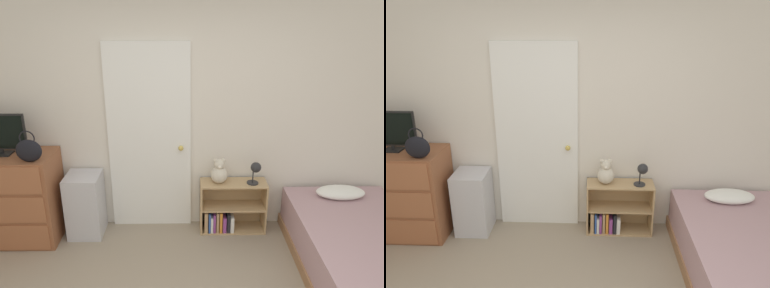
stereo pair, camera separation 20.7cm
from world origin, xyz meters
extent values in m
cube|color=silver|center=(0.00, 2.02, 1.27)|extent=(10.00, 0.06, 2.55)
cube|color=white|center=(-0.31, 1.97, 1.03)|extent=(0.89, 0.04, 2.07)
sphere|color=gold|center=(0.03, 1.92, 0.95)|extent=(0.06, 0.06, 0.06)
cube|color=brown|center=(-1.75, 1.71, 0.48)|extent=(0.95, 0.53, 0.97)
cube|color=#9D5B39|center=(-1.75, 1.44, 0.16)|extent=(0.87, 0.01, 0.28)
cube|color=#9D5B39|center=(-1.75, 1.44, 0.48)|extent=(0.87, 0.01, 0.28)
cube|color=black|center=(-1.78, 1.72, 0.98)|extent=(0.19, 0.16, 0.01)
cylinder|color=black|center=(-1.78, 1.72, 1.00)|extent=(0.04, 0.04, 0.04)
ellipsoid|color=black|center=(-1.42, 1.53, 1.08)|extent=(0.25, 0.10, 0.23)
torus|color=black|center=(-1.42, 1.53, 1.21)|extent=(0.15, 0.01, 0.15)
cube|color=silver|center=(-1.02, 1.78, 0.35)|extent=(0.36, 0.38, 0.70)
cube|color=tan|center=(0.25, 1.84, 0.29)|extent=(0.02, 0.27, 0.58)
cube|color=tan|center=(0.95, 1.84, 0.29)|extent=(0.02, 0.27, 0.58)
cube|color=tan|center=(0.60, 1.84, 0.01)|extent=(0.69, 0.27, 0.02)
cube|color=tan|center=(0.60, 1.84, 0.29)|extent=(0.69, 0.27, 0.02)
cube|color=tan|center=(0.60, 1.84, 0.57)|extent=(0.69, 0.27, 0.02)
cube|color=tan|center=(0.60, 1.97, 0.29)|extent=(0.72, 0.01, 0.58)
cube|color=tan|center=(0.30, 1.79, 0.14)|extent=(0.04, 0.15, 0.24)
cube|color=#3359B2|center=(0.34, 1.81, 0.13)|extent=(0.02, 0.20, 0.23)
cube|color=white|center=(0.37, 1.79, 0.11)|extent=(0.03, 0.15, 0.18)
cube|color=#8C3F8C|center=(0.40, 1.80, 0.13)|extent=(0.03, 0.17, 0.22)
cube|color=tan|center=(0.43, 1.82, 0.14)|extent=(0.03, 0.21, 0.24)
cube|color=orange|center=(0.47, 1.80, 0.14)|extent=(0.03, 0.19, 0.24)
cube|color=#8C3F8C|center=(0.51, 1.82, 0.11)|extent=(0.04, 0.22, 0.18)
cube|color=black|center=(0.55, 1.82, 0.13)|extent=(0.03, 0.21, 0.22)
cube|color=white|center=(0.59, 1.81, 0.11)|extent=(0.04, 0.20, 0.18)
sphere|color=beige|center=(0.44, 1.84, 0.68)|extent=(0.18, 0.18, 0.18)
sphere|color=beige|center=(0.44, 1.84, 0.80)|extent=(0.11, 0.11, 0.11)
sphere|color=silver|center=(0.44, 1.79, 0.79)|extent=(0.04, 0.04, 0.04)
sphere|color=beige|center=(0.40, 1.84, 0.84)|extent=(0.05, 0.05, 0.05)
sphere|color=beige|center=(0.48, 1.84, 0.84)|extent=(0.05, 0.05, 0.05)
cylinder|color=#262628|center=(0.80, 1.81, 0.59)|extent=(0.13, 0.13, 0.01)
cylinder|color=#262628|center=(0.80, 1.81, 0.67)|extent=(0.01, 0.01, 0.15)
sphere|color=#262628|center=(0.83, 1.79, 0.78)|extent=(0.11, 0.11, 0.11)
cube|color=#996B47|center=(1.73, 1.02, 0.06)|extent=(1.15, 1.90, 0.12)
cube|color=#B28C93|center=(1.73, 1.02, 0.30)|extent=(1.11, 1.84, 0.35)
ellipsoid|color=white|center=(1.73, 1.71, 0.52)|extent=(0.52, 0.28, 0.12)
camera|label=1|loc=(0.09, -1.84, 2.37)|focal=35.00mm
camera|label=2|loc=(0.30, -1.84, 2.37)|focal=35.00mm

